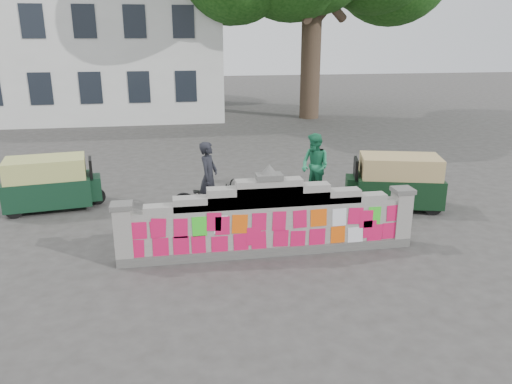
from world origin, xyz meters
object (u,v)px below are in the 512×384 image
at_px(cyclist_bike, 209,200).
at_px(cyclist_rider, 209,186).
at_px(rickshaw_right, 396,181).
at_px(pedestrian, 315,166).
at_px(rickshaw_left, 50,183).

xyz_separation_m(cyclist_bike, cyclist_rider, (0.00, 0.00, 0.37)).
distance_m(cyclist_bike, cyclist_rider, 0.37).
bearing_deg(rickshaw_right, cyclist_rider, 16.42).
distance_m(cyclist_bike, rickshaw_right, 5.11).
height_order(pedestrian, rickshaw_right, pedestrian).
xyz_separation_m(cyclist_bike, rickshaw_right, (5.10, 0.08, 0.23)).
relative_size(pedestrian, rickshaw_right, 0.69).
relative_size(pedestrian, rickshaw_left, 0.71).
bearing_deg(rickshaw_left, rickshaw_right, -17.65).
bearing_deg(pedestrian, rickshaw_right, 27.67).
bearing_deg(cyclist_rider, rickshaw_right, -64.76).
height_order(cyclist_rider, rickshaw_left, cyclist_rider).
bearing_deg(rickshaw_left, cyclist_bike, -29.46).
bearing_deg(rickshaw_right, pedestrian, -18.09).
xyz_separation_m(rickshaw_left, rickshaw_right, (9.27, -1.54, 0.02)).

